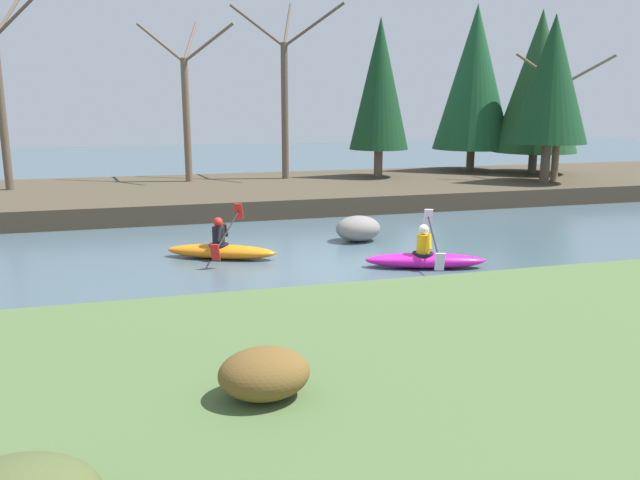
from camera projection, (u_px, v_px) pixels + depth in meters
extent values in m
plane|color=#425660|center=(351.00, 268.00, 14.18)|extent=(90.00, 90.00, 0.00)
cube|color=#4C6638|center=(545.00, 391.00, 7.33)|extent=(44.00, 7.61, 0.71)
cube|color=#473D2D|center=(265.00, 192.00, 23.98)|extent=(44.00, 8.44, 0.63)
cylinder|color=brown|center=(378.00, 163.00, 26.22)|extent=(0.36, 0.36, 1.16)
cone|color=#143D1E|center=(380.00, 84.00, 25.53)|extent=(2.45, 2.45, 5.30)
cylinder|color=brown|center=(470.00, 160.00, 28.70)|extent=(0.36, 0.36, 0.99)
cone|color=#194C28|center=(475.00, 78.00, 27.92)|extent=(3.54, 3.54, 6.33)
cylinder|color=brown|center=(545.00, 163.00, 24.38)|extent=(0.36, 0.36, 1.52)
cone|color=#143D1E|center=(552.00, 79.00, 23.70)|extent=(2.93, 2.93, 4.82)
cylinder|color=brown|center=(533.00, 163.00, 27.65)|extent=(0.36, 0.36, 0.93)
cone|color=#1E4723|center=(538.00, 82.00, 26.90)|extent=(3.62, 3.62, 6.02)
cylinder|color=brown|center=(2.00, 114.00, 21.83)|extent=(0.28, 0.28, 5.37)
cylinder|color=brown|center=(18.00, 13.00, 20.61)|extent=(2.07, 1.76, 1.57)
cylinder|color=brown|center=(9.00, 13.00, 22.18)|extent=(0.90, 2.23, 1.98)
cylinder|color=brown|center=(187.00, 121.00, 24.33)|extent=(0.28, 0.28, 4.74)
cylinder|color=brown|center=(160.00, 43.00, 24.13)|extent=(1.75, 1.50, 1.58)
cylinder|color=brown|center=(208.00, 43.00, 23.26)|extent=(1.84, 1.57, 1.40)
cylinder|color=brown|center=(190.00, 42.00, 24.65)|extent=(0.81, 1.98, 1.76)
cylinder|color=brown|center=(285.00, 112.00, 25.22)|extent=(0.28, 0.28, 5.39)
cylinder|color=brown|center=(257.00, 25.00, 24.98)|extent=(1.98, 1.69, 1.79)
cylinder|color=brown|center=(313.00, 25.00, 23.99)|extent=(2.08, 1.77, 1.58)
cylinder|color=brown|center=(287.00, 25.00, 25.57)|extent=(0.90, 2.24, 1.99)
cylinder|color=#7A664C|center=(557.00, 132.00, 24.66)|extent=(0.28, 0.28, 3.88)
cylinder|color=#7A664C|center=(539.00, 69.00, 24.50)|extent=(1.46, 1.25, 1.31)
cylinder|color=#7A664C|center=(588.00, 70.00, 23.79)|extent=(1.53, 1.31, 1.16)
cylinder|color=#7A664C|center=(556.00, 68.00, 24.93)|extent=(0.69, 1.64, 1.46)
ellipsoid|color=brown|center=(264.00, 373.00, 6.36)|extent=(0.95, 0.79, 0.51)
ellipsoid|color=#C61999|center=(425.00, 260.00, 14.16)|extent=(2.76, 1.37, 0.34)
cone|color=#C61999|center=(480.00, 260.00, 14.12)|extent=(0.39, 0.29, 0.20)
cylinder|color=black|center=(423.00, 254.00, 14.13)|extent=(0.60, 0.60, 0.08)
cylinder|color=yellow|center=(423.00, 244.00, 14.08)|extent=(0.38, 0.38, 0.42)
sphere|color=white|center=(424.00, 229.00, 14.01)|extent=(0.29, 0.29, 0.23)
cylinder|color=yellow|center=(426.00, 238.00, 14.29)|extent=(0.15, 0.24, 0.35)
cylinder|color=yellow|center=(429.00, 242.00, 13.82)|extent=(0.15, 0.24, 0.35)
cylinder|color=black|center=(434.00, 238.00, 14.04)|extent=(0.60, 1.84, 0.65)
cube|color=white|center=(428.00, 217.00, 14.90)|extent=(0.24, 0.21, 0.41)
cube|color=white|center=(440.00, 262.00, 13.18)|extent=(0.24, 0.21, 0.41)
ellipsoid|color=orange|center=(221.00, 252.00, 15.01)|extent=(2.70, 1.68, 0.34)
cone|color=orange|center=(271.00, 253.00, 14.81)|extent=(0.40, 0.33, 0.20)
cylinder|color=black|center=(219.00, 246.00, 14.99)|extent=(0.64, 0.64, 0.08)
cylinder|color=black|center=(219.00, 235.00, 14.93)|extent=(0.40, 0.40, 0.42)
sphere|color=red|center=(218.00, 222.00, 14.86)|extent=(0.31, 0.31, 0.23)
cylinder|color=black|center=(226.00, 230.00, 15.13)|extent=(0.18, 0.24, 0.35)
cylinder|color=black|center=(219.00, 234.00, 14.67)|extent=(0.18, 0.24, 0.35)
cylinder|color=black|center=(228.00, 231.00, 14.87)|extent=(0.84, 1.75, 0.65)
cube|color=red|center=(239.00, 211.00, 15.72)|extent=(0.25, 0.23, 0.41)
cube|color=red|center=(215.00, 252.00, 14.02)|extent=(0.25, 0.23, 0.41)
ellipsoid|color=gray|center=(358.00, 229.00, 16.87)|extent=(1.23, 0.96, 0.69)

